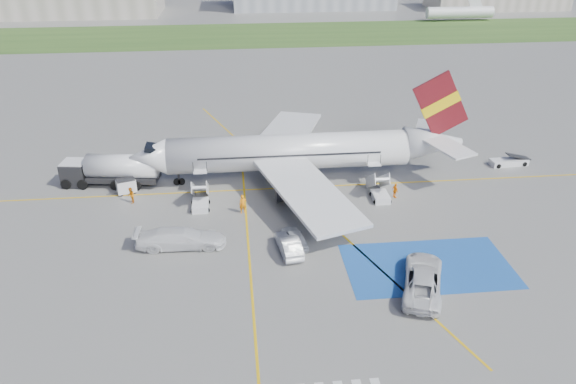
{
  "coord_description": "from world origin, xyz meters",
  "views": [
    {
      "loc": [
        -5.87,
        -42.09,
        27.02
      ],
      "look_at": [
        -1.07,
        4.15,
        3.5
      ],
      "focal_mm": 35.0,
      "sensor_mm": 36.0,
      "label": 1
    }
  ],
  "objects_px": {
    "gpu_cart": "(126,187)",
    "belt_loader": "(509,162)",
    "airliner": "(302,151)",
    "fuel_tanker": "(111,172)",
    "car_silver_b": "(289,244)",
    "van_white_b": "(180,235)",
    "car_silver_a": "(294,237)",
    "van_white_a": "(423,276)"
  },
  "relations": [
    {
      "from": "fuel_tanker",
      "to": "gpu_cart",
      "type": "height_order",
      "value": "fuel_tanker"
    },
    {
      "from": "belt_loader",
      "to": "van_white_b",
      "type": "distance_m",
      "value": 39.89
    },
    {
      "from": "car_silver_a",
      "to": "van_white_a",
      "type": "relative_size",
      "value": 0.67
    },
    {
      "from": "gpu_cart",
      "to": "van_white_b",
      "type": "height_order",
      "value": "van_white_b"
    },
    {
      "from": "van_white_a",
      "to": "gpu_cart",
      "type": "bearing_deg",
      "value": -17.3
    },
    {
      "from": "van_white_b",
      "to": "fuel_tanker",
      "type": "bearing_deg",
      "value": 33.58
    },
    {
      "from": "airliner",
      "to": "car_silver_b",
      "type": "distance_m",
      "value": 15.15
    },
    {
      "from": "car_silver_a",
      "to": "car_silver_b",
      "type": "xyz_separation_m",
      "value": [
        -0.61,
        -1.22,
        0.06
      ]
    },
    {
      "from": "airliner",
      "to": "fuel_tanker",
      "type": "height_order",
      "value": "airliner"
    },
    {
      "from": "gpu_cart",
      "to": "belt_loader",
      "type": "relative_size",
      "value": 0.46
    },
    {
      "from": "airliner",
      "to": "van_white_a",
      "type": "xyz_separation_m",
      "value": [
        7.0,
        -20.97,
        -2.22
      ]
    },
    {
      "from": "car_silver_a",
      "to": "van_white_a",
      "type": "height_order",
      "value": "van_white_a"
    },
    {
      "from": "airliner",
      "to": "van_white_a",
      "type": "height_order",
      "value": "airliner"
    },
    {
      "from": "fuel_tanker",
      "to": "car_silver_b",
      "type": "distance_m",
      "value": 23.54
    },
    {
      "from": "car_silver_b",
      "to": "belt_loader",
      "type": "bearing_deg",
      "value": -157.64
    },
    {
      "from": "car_silver_a",
      "to": "car_silver_b",
      "type": "distance_m",
      "value": 1.36
    },
    {
      "from": "van_white_b",
      "to": "van_white_a",
      "type": "bearing_deg",
      "value": -110.68
    },
    {
      "from": "gpu_cart",
      "to": "airliner",
      "type": "bearing_deg",
      "value": -15.29
    },
    {
      "from": "fuel_tanker",
      "to": "van_white_b",
      "type": "xyz_separation_m",
      "value": [
        8.26,
        -13.55,
        -0.32
      ]
    },
    {
      "from": "airliner",
      "to": "gpu_cart",
      "type": "bearing_deg",
      "value": -175.66
    },
    {
      "from": "airliner",
      "to": "car_silver_a",
      "type": "xyz_separation_m",
      "value": [
        -2.37,
        -13.4,
        -2.68
      ]
    },
    {
      "from": "belt_loader",
      "to": "van_white_a",
      "type": "relative_size",
      "value": 0.77
    },
    {
      "from": "van_white_b",
      "to": "car_silver_a",
      "type": "bearing_deg",
      "value": -91.52
    },
    {
      "from": "car_silver_a",
      "to": "van_white_b",
      "type": "height_order",
      "value": "van_white_b"
    },
    {
      "from": "airliner",
      "to": "car_silver_a",
      "type": "relative_size",
      "value": 8.75
    },
    {
      "from": "car_silver_b",
      "to": "van_white_a",
      "type": "bearing_deg",
      "value": 139.89
    },
    {
      "from": "fuel_tanker",
      "to": "car_silver_a",
      "type": "height_order",
      "value": "fuel_tanker"
    },
    {
      "from": "belt_loader",
      "to": "van_white_b",
      "type": "height_order",
      "value": "van_white_b"
    },
    {
      "from": "belt_loader",
      "to": "airliner",
      "type": "bearing_deg",
      "value": 178.92
    },
    {
      "from": "car_silver_b",
      "to": "gpu_cart",
      "type": "bearing_deg",
      "value": -47.24
    },
    {
      "from": "airliner",
      "to": "belt_loader",
      "type": "bearing_deg",
      "value": 3.26
    },
    {
      "from": "belt_loader",
      "to": "car_silver_a",
      "type": "height_order",
      "value": "car_silver_a"
    },
    {
      "from": "fuel_tanker",
      "to": "van_white_b",
      "type": "bearing_deg",
      "value": -50.24
    },
    {
      "from": "belt_loader",
      "to": "car_silver_a",
      "type": "xyz_separation_m",
      "value": [
        -27.17,
        -14.81,
        0.36
      ]
    },
    {
      "from": "belt_loader",
      "to": "car_silver_b",
      "type": "bearing_deg",
      "value": -154.35
    },
    {
      "from": "fuel_tanker",
      "to": "car_silver_a",
      "type": "relative_size",
      "value": 2.53
    },
    {
      "from": "van_white_a",
      "to": "van_white_b",
      "type": "xyz_separation_m",
      "value": [
        -19.49,
        8.23,
        0.0
      ]
    },
    {
      "from": "car_silver_b",
      "to": "van_white_b",
      "type": "height_order",
      "value": "van_white_b"
    },
    {
      "from": "airliner",
      "to": "van_white_b",
      "type": "relative_size",
      "value": 6.15
    },
    {
      "from": "belt_loader",
      "to": "van_white_a",
      "type": "height_order",
      "value": "van_white_a"
    },
    {
      "from": "fuel_tanker",
      "to": "car_silver_b",
      "type": "relative_size",
      "value": 2.27
    },
    {
      "from": "car_silver_b",
      "to": "airliner",
      "type": "bearing_deg",
      "value": -109.15
    }
  ]
}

